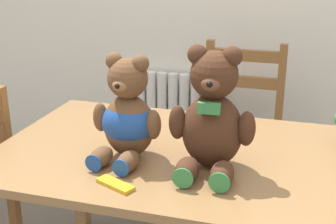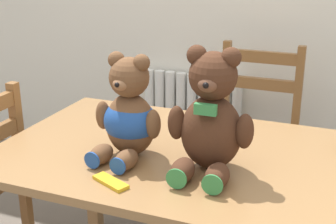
{
  "view_description": "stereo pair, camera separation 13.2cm",
  "coord_description": "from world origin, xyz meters",
  "px_view_note": "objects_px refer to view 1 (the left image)",
  "views": [
    {
      "loc": [
        0.34,
        -1.06,
        1.41
      ],
      "look_at": [
        -0.08,
        0.35,
        0.89
      ],
      "focal_mm": 50.0,
      "sensor_mm": 36.0,
      "label": 1
    },
    {
      "loc": [
        0.46,
        -1.02,
        1.41
      ],
      "look_at": [
        -0.08,
        0.35,
        0.89
      ],
      "focal_mm": 50.0,
      "sensor_mm": 36.0,
      "label": 2
    }
  ],
  "objects_px": {
    "chocolate_bar": "(115,184)",
    "wooden_chair_behind": "(238,137)",
    "teddy_bear_right": "(212,118)",
    "teddy_bear_left": "(128,117)"
  },
  "relations": [
    {
      "from": "chocolate_bar",
      "to": "wooden_chair_behind",
      "type": "bearing_deg",
      "value": 78.18
    },
    {
      "from": "wooden_chair_behind",
      "to": "chocolate_bar",
      "type": "bearing_deg",
      "value": 78.18
    },
    {
      "from": "teddy_bear_right",
      "to": "chocolate_bar",
      "type": "distance_m",
      "value": 0.37
    },
    {
      "from": "chocolate_bar",
      "to": "teddy_bear_right",
      "type": "bearing_deg",
      "value": 40.31
    },
    {
      "from": "teddy_bear_left",
      "to": "teddy_bear_right",
      "type": "height_order",
      "value": "teddy_bear_right"
    },
    {
      "from": "teddy_bear_left",
      "to": "teddy_bear_right",
      "type": "distance_m",
      "value": 0.3
    },
    {
      "from": "wooden_chair_behind",
      "to": "teddy_bear_right",
      "type": "relative_size",
      "value": 2.31
    },
    {
      "from": "wooden_chair_behind",
      "to": "chocolate_bar",
      "type": "relative_size",
      "value": 7.16
    },
    {
      "from": "teddy_bear_right",
      "to": "wooden_chair_behind",
      "type": "bearing_deg",
      "value": -90.24
    },
    {
      "from": "teddy_bear_right",
      "to": "chocolate_bar",
      "type": "bearing_deg",
      "value": 38.46
    }
  ]
}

